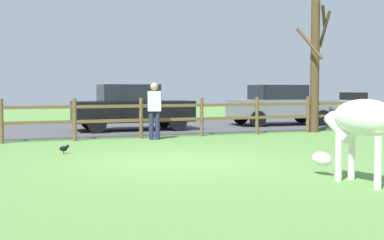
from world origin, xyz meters
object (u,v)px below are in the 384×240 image
object	(u,v)px
parked_car_grey	(280,105)
bare_tree	(315,64)
visitor_right_of_tree	(154,108)
parked_car_black	(131,107)
zebra	(361,124)
crow_on_grass	(64,148)

from	to	relation	value
parked_car_grey	bare_tree	bearing A→B (deg)	-97.94
bare_tree	parked_car_grey	xyz separation A→B (m)	(0.40, 2.86, -1.46)
visitor_right_of_tree	parked_car_grey	bearing A→B (deg)	28.24
parked_car_grey	parked_car_black	xyz separation A→B (m)	(-6.09, -0.38, 0.00)
visitor_right_of_tree	parked_car_black	bearing A→B (deg)	87.76
bare_tree	parked_car_black	size ratio (longest dim) A/B	1.08
parked_car_grey	visitor_right_of_tree	distance (m)	7.04
parked_car_black	zebra	bearing A→B (deg)	-85.92
parked_car_grey	visitor_right_of_tree	bearing A→B (deg)	-151.76
visitor_right_of_tree	bare_tree	bearing A→B (deg)	4.60
parked_car_grey	parked_car_black	world-z (taller)	same
zebra	visitor_right_of_tree	distance (m)	7.83
crow_on_grass	parked_car_grey	world-z (taller)	parked_car_grey
visitor_right_of_tree	zebra	bearing A→B (deg)	-83.55
bare_tree	parked_car_grey	distance (m)	3.24
bare_tree	visitor_right_of_tree	distance (m)	5.99
zebra	parked_car_grey	distance (m)	12.32
crow_on_grass	parked_car_grey	bearing A→B (deg)	32.10
zebra	parked_car_grey	xyz separation A→B (m)	(5.32, 11.11, -0.08)
bare_tree	parked_car_black	xyz separation A→B (m)	(-5.69, 2.48, -1.46)
crow_on_grass	bare_tree	bearing A→B (deg)	18.07
bare_tree	crow_on_grass	distance (m)	9.39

